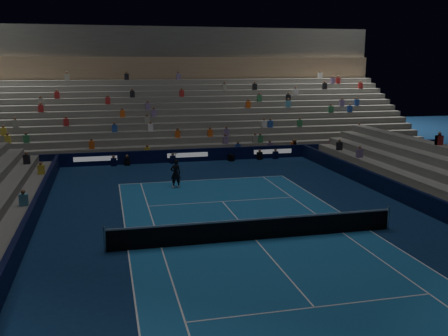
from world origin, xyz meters
TOP-DOWN VIEW (x-y plane):
  - ground at (0.00, 0.00)m, footprint 90.00×90.00m
  - court_surface at (0.00, 0.00)m, footprint 10.97×23.77m
  - sponsor_barrier_far at (0.00, 18.50)m, footprint 44.00×0.25m
  - sponsor_barrier_west at (-9.70, 0.00)m, footprint 0.25×37.00m
  - grandstand_main at (0.00, 27.90)m, footprint 44.00×15.20m
  - tennis_net at (0.00, 0.00)m, footprint 12.90×0.10m
  - tennis_player at (-2.06, 10.29)m, footprint 0.71×0.52m
  - broadcast_camera at (3.40, 17.96)m, footprint 0.52×0.89m

SIDE VIEW (x-z plane):
  - ground at x=0.00m, z-range 0.00..0.00m
  - court_surface at x=0.00m, z-range 0.00..0.01m
  - broadcast_camera at x=3.40m, z-range 0.01..0.53m
  - sponsor_barrier_far at x=0.00m, z-range 0.00..1.00m
  - sponsor_barrier_west at x=-9.70m, z-range 0.00..1.00m
  - tennis_net at x=0.00m, z-range -0.05..1.05m
  - tennis_player at x=-2.06m, z-range 0.00..1.79m
  - grandstand_main at x=0.00m, z-range -2.22..8.98m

